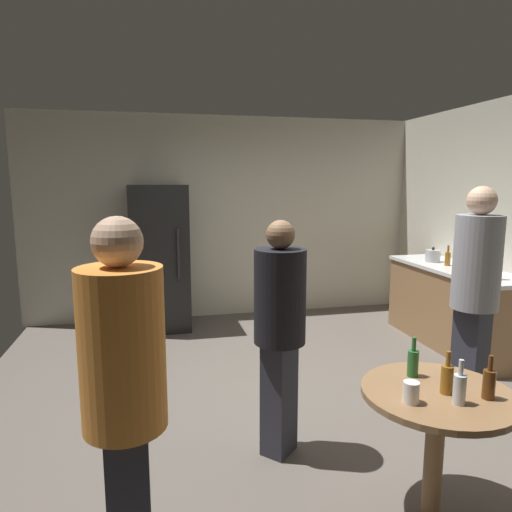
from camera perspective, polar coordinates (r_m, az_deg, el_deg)
ground_plane at (r=4.13m, az=2.57°, el=-17.88°), size 5.20×5.20×0.10m
wall_back at (r=6.27m, az=-3.68°, el=4.77°), size 5.32×0.06×2.70m
refrigerator at (r=5.82m, az=-11.85°, el=-0.21°), size 0.70×0.68×1.80m
kitchen_counter at (r=5.62m, az=23.44°, el=-5.80°), size 0.64×1.83×0.90m
kettle at (r=5.79m, az=21.18°, el=0.03°), size 0.24×0.17×0.18m
wine_bottle_on_counter at (r=4.98m, az=27.90°, el=-1.27°), size 0.08×0.08×0.31m
beer_bottle_on_counter at (r=5.58m, az=22.75°, el=-0.27°), size 0.06×0.06×0.23m
foreground_table at (r=2.75m, az=21.59°, el=-17.35°), size 0.80×0.80×0.73m
beer_bottle_amber at (r=2.66m, az=22.68°, el=-13.86°), size 0.06×0.06×0.23m
beer_bottle_brown at (r=2.69m, az=27.01°, el=-13.91°), size 0.06×0.06×0.23m
beer_bottle_green at (r=2.81m, az=18.96°, el=-12.38°), size 0.06×0.06×0.23m
beer_bottle_clear at (r=2.57m, az=24.01°, el=-14.76°), size 0.06×0.06×0.23m
plastic_cup_white at (r=2.51m, az=18.74°, el=-15.78°), size 0.08×0.08×0.11m
person_in_black_shirt at (r=3.03m, az=2.98°, el=-8.10°), size 0.48×0.48×1.59m
person_in_gray_shirt at (r=3.80m, az=25.63°, el=-3.38°), size 0.42×0.42×1.80m
person_in_orange_shirt at (r=2.00m, az=-16.06°, el=-15.73°), size 0.35×0.35×1.70m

